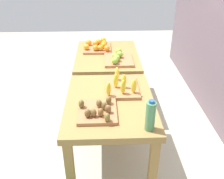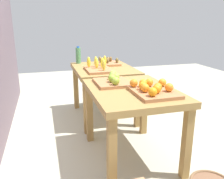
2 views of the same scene
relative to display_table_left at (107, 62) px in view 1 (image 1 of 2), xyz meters
name	(u,v)px [view 1 (image 1 of 2)]	position (x,y,z in m)	size (l,w,h in m)	color
ground_plane	(109,126)	(0.56, 0.00, -0.63)	(8.00, 8.00, 0.00)	#B2B09A
display_table_left	(107,62)	(0.00, 0.00, 0.00)	(1.04, 0.80, 0.73)	olive
display_table_right	(110,110)	(1.12, 0.00, 0.00)	(1.04, 0.80, 0.73)	olive
orange_bin	(98,46)	(-0.19, -0.12, 0.15)	(0.44, 0.36, 0.11)	#A96F45
apple_bin	(118,58)	(0.23, 0.13, 0.14)	(0.40, 0.34, 0.11)	#A96F45
banana_crate	(121,86)	(0.93, 0.12, 0.15)	(0.44, 0.32, 0.17)	#A96F45
kiwi_bin	(98,110)	(1.32, -0.10, 0.14)	(0.36, 0.32, 0.10)	#A96F45
water_bottle	(150,116)	(1.54, 0.29, 0.23)	(0.08, 0.08, 0.26)	#4C8C59
wicker_basket	(86,72)	(-0.80, -0.35, -0.52)	(0.32, 0.32, 0.20)	brown
cardboard_produce_box	(124,69)	(-0.86, 0.30, -0.50)	(0.40, 0.30, 0.25)	tan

